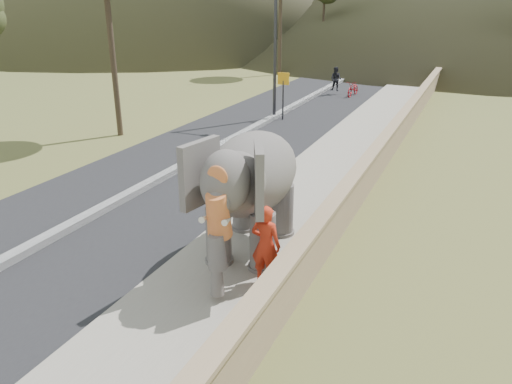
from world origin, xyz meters
TOP-DOWN VIEW (x-y plane):
  - ground at (0.00, 0.00)m, footprint 160.00×160.00m
  - road at (-5.00, 10.00)m, footprint 7.00×120.00m
  - median at (-5.00, 10.00)m, footprint 0.35×120.00m
  - walkway at (0.00, 10.00)m, footprint 3.00×120.00m
  - parapet at (1.65, 10.00)m, footprint 0.30×120.00m
  - lamppost at (-4.69, 18.44)m, footprint 1.76×0.36m
  - signboard at (-4.50, 18.36)m, footprint 0.60×0.08m
  - elephant_and_man at (0.02, 4.65)m, footprint 2.61×4.39m
  - motorcyclist at (-3.24, 26.42)m, footprint 1.94×1.87m
  - trees at (1.37, 29.83)m, footprint 47.70×41.53m

SIDE VIEW (x-z plane):
  - ground at x=0.00m, z-range 0.00..0.00m
  - road at x=-5.00m, z-range 0.00..0.03m
  - walkway at x=0.00m, z-range 0.00..0.15m
  - median at x=-5.00m, z-range 0.00..0.22m
  - parapet at x=1.65m, z-range 0.00..1.10m
  - motorcyclist at x=-3.24m, z-range -0.21..1.56m
  - elephant_and_man at x=0.02m, z-range 0.14..3.14m
  - signboard at x=-4.50m, z-range 0.44..2.84m
  - trees at x=1.37m, z-range -0.70..9.09m
  - lamppost at x=-4.69m, z-range 0.87..8.87m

